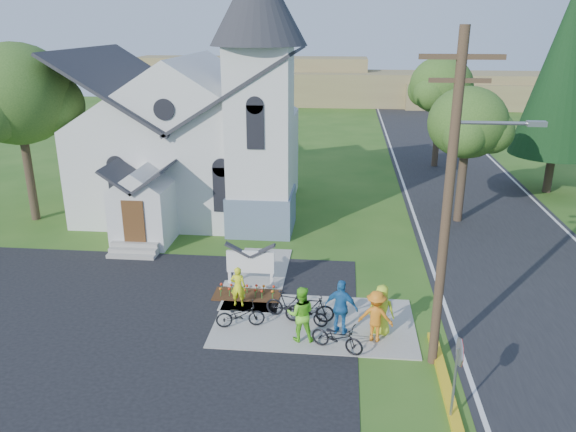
# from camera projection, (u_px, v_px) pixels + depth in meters

# --- Properties ---
(ground) EXTENTS (120.00, 120.00, 0.00)m
(ground) POSITION_uv_depth(u_px,v_px,m) (270.00, 328.00, 19.44)
(ground) COLOR #2C5819
(ground) RESTS_ON ground
(parking_lot) EXTENTS (20.00, 16.00, 0.02)m
(parking_lot) POSITION_uv_depth(u_px,v_px,m) (49.00, 349.00, 18.22)
(parking_lot) COLOR black
(parking_lot) RESTS_ON ground
(road) EXTENTS (8.00, 90.00, 0.02)m
(road) POSITION_uv_depth(u_px,v_px,m) (474.00, 204.00, 32.59)
(road) COLOR black
(road) RESTS_ON ground
(sidewalk) EXTENTS (7.00, 4.00, 0.05)m
(sidewalk) POSITION_uv_depth(u_px,v_px,m) (314.00, 323.00, 19.76)
(sidewalk) COLOR #9B968C
(sidewalk) RESTS_ON ground
(church) EXTENTS (12.35, 12.00, 13.00)m
(church) POSITION_uv_depth(u_px,v_px,m) (198.00, 116.00, 29.96)
(church) COLOR silver
(church) RESTS_ON ground
(church_sign) EXTENTS (2.20, 0.40, 1.70)m
(church_sign) POSITION_uv_depth(u_px,v_px,m) (250.00, 262.00, 22.22)
(church_sign) COLOR #9B968C
(church_sign) RESTS_ON ground
(flower_bed) EXTENTS (2.60, 1.10, 0.07)m
(flower_bed) POSITION_uv_depth(u_px,v_px,m) (247.00, 295.00, 21.70)
(flower_bed) COLOR #34190E
(flower_bed) RESTS_ON ground
(utility_pole) EXTENTS (3.45, 0.28, 10.00)m
(utility_pole) POSITION_uv_depth(u_px,v_px,m) (451.00, 197.00, 15.75)
(utility_pole) COLOR #402B20
(utility_pole) RESTS_ON ground
(stop_sign) EXTENTS (0.11, 0.76, 2.48)m
(stop_sign) POSITION_uv_depth(u_px,v_px,m) (458.00, 363.00, 14.39)
(stop_sign) COLOR gray
(stop_sign) RESTS_ON ground
(tree_lot_corner) EXTENTS (5.60, 5.60, 9.15)m
(tree_lot_corner) POSITION_uv_depth(u_px,v_px,m) (17.00, 94.00, 27.98)
(tree_lot_corner) COLOR #3A2B20
(tree_lot_corner) RESTS_ON ground
(tree_road_near) EXTENTS (4.00, 4.00, 7.05)m
(tree_road_near) POSITION_uv_depth(u_px,v_px,m) (468.00, 123.00, 28.20)
(tree_road_near) COLOR #3A2B20
(tree_road_near) RESTS_ON ground
(tree_road_mid) EXTENTS (4.40, 4.40, 7.80)m
(tree_road_mid) POSITION_uv_depth(u_px,v_px,m) (441.00, 86.00, 39.24)
(tree_road_mid) COLOR #3A2B20
(tree_road_mid) RESTS_ON ground
(conifer) EXTENTS (5.20, 5.20, 12.40)m
(conifer) POSITION_uv_depth(u_px,v_px,m) (565.00, 70.00, 32.50)
(conifer) COLOR #3A2B20
(conifer) RESTS_ON ground
(distant_hills) EXTENTS (61.00, 10.00, 5.60)m
(distant_hills) POSITION_uv_depth(u_px,v_px,m) (354.00, 86.00, 71.33)
(distant_hills) COLOR olive
(distant_hills) RESTS_ON ground
(cyclist_0) EXTENTS (0.57, 0.38, 1.55)m
(cyclist_0) POSITION_uv_depth(u_px,v_px,m) (238.00, 286.00, 20.67)
(cyclist_0) COLOR yellow
(cyclist_0) RESTS_ON sidewalk
(bike_0) EXTENTS (1.77, 0.96, 0.89)m
(bike_0) POSITION_uv_depth(u_px,v_px,m) (240.00, 315.00, 19.33)
(bike_0) COLOR black
(bike_0) RESTS_ON sidewalk
(cyclist_1) EXTENTS (0.98, 0.79, 1.91)m
(cyclist_1) POSITION_uv_depth(u_px,v_px,m) (301.00, 314.00, 18.37)
(cyclist_1) COLOR #6EDE29
(cyclist_1) RESTS_ON sidewalk
(bike_1) EXTENTS (1.74, 0.83, 1.01)m
(bike_1) POSITION_uv_depth(u_px,v_px,m) (288.00, 305.00, 19.90)
(bike_1) COLOR black
(bike_1) RESTS_ON sidewalk
(cyclist_2) EXTENTS (1.24, 0.79, 1.96)m
(cyclist_2) POSITION_uv_depth(u_px,v_px,m) (341.00, 307.00, 18.73)
(cyclist_2) COLOR #2269AC
(cyclist_2) RESTS_ON sidewalk
(bike_2) EXTENTS (1.65, 0.96, 0.82)m
(bike_2) POSITION_uv_depth(u_px,v_px,m) (307.00, 313.00, 19.50)
(bike_2) COLOR black
(bike_2) RESTS_ON sidewalk
(cyclist_3) EXTENTS (1.25, 0.86, 1.78)m
(cyclist_3) POSITION_uv_depth(u_px,v_px,m) (376.00, 316.00, 18.36)
(cyclist_3) COLOR orange
(cyclist_3) RESTS_ON sidewalk
(bike_3) EXTENTS (1.75, 0.57, 1.04)m
(bike_3) POSITION_uv_depth(u_px,v_px,m) (310.00, 309.00, 19.58)
(bike_3) COLOR black
(bike_3) RESTS_ON sidewalk
(cyclist_4) EXTENTS (0.99, 0.79, 1.78)m
(cyclist_4) POSITION_uv_depth(u_px,v_px,m) (381.00, 310.00, 18.76)
(cyclist_4) COLOR #BCDE29
(cyclist_4) RESTS_ON sidewalk
(bike_4) EXTENTS (1.89, 1.27, 0.94)m
(bike_4) POSITION_uv_depth(u_px,v_px,m) (337.00, 337.00, 17.92)
(bike_4) COLOR black
(bike_4) RESTS_ON sidewalk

